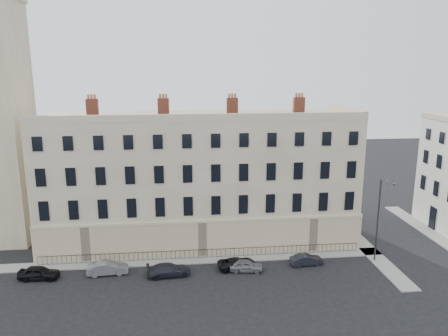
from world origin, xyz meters
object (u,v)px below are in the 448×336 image
(car_d, at_px, (238,264))
(car_f, at_px, (307,260))
(car_b, at_px, (108,268))
(car_c, at_px, (169,270))
(car_e, at_px, (246,266))
(car_a, at_px, (39,273))
(streetlamp, at_px, (379,217))

(car_d, relative_size, car_f, 1.17)
(car_b, bearing_deg, car_c, -103.61)
(car_f, bearing_deg, car_d, 85.72)
(car_e, distance_m, car_f, 6.71)
(car_e, relative_size, car_f, 1.02)
(car_a, relative_size, car_d, 0.96)
(car_a, distance_m, car_c, 12.80)
(car_a, bearing_deg, car_f, -85.31)
(car_c, relative_size, car_e, 1.22)
(car_b, xyz_separation_m, car_f, (20.67, -0.08, -0.09))
(car_b, xyz_separation_m, streetlamp, (28.37, -0.01, 4.42))
(car_e, bearing_deg, car_a, 97.46)
(car_e, xyz_separation_m, car_f, (6.67, 0.76, -0.03))
(car_a, bearing_deg, car_e, -87.22)
(car_c, height_order, car_e, car_c)
(car_f, bearing_deg, car_e, 91.37)
(car_a, relative_size, car_e, 1.10)
(streetlamp, bearing_deg, car_d, -154.64)
(car_d, distance_m, car_f, 7.42)
(car_c, relative_size, car_f, 1.25)
(car_e, bearing_deg, streetlamp, -77.89)
(car_d, bearing_deg, streetlamp, -96.45)
(car_d, bearing_deg, car_c, 89.50)
(car_a, height_order, car_e, car_a)
(car_d, xyz_separation_m, streetlamp, (15.11, 0.18, 4.51))
(car_f, bearing_deg, car_b, 84.66)
(car_a, height_order, car_c, car_a)
(car_c, xyz_separation_m, car_f, (14.52, 0.94, -0.06))
(car_a, xyz_separation_m, streetlamp, (35.00, 0.35, 4.41))
(car_c, height_order, streetlamp, streetlamp)
(car_e, bearing_deg, car_b, 95.38)
(car_c, relative_size, streetlamp, 0.48)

